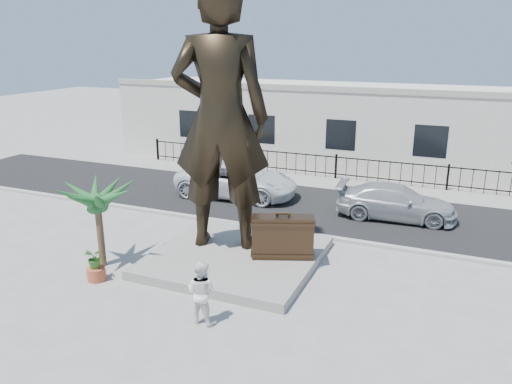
% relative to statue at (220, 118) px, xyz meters
% --- Properties ---
extents(ground, '(100.00, 100.00, 0.00)m').
position_rel_statue_xyz_m(ground, '(1.24, -2.03, -4.60)').
color(ground, '#9E9991').
rests_on(ground, ground).
extents(street, '(40.00, 7.00, 0.01)m').
position_rel_statue_xyz_m(street, '(1.24, 5.97, -4.60)').
color(street, black).
rests_on(street, ground).
extents(curb, '(40.00, 0.25, 0.12)m').
position_rel_statue_xyz_m(curb, '(1.24, 2.47, -4.54)').
color(curb, '#A5A399').
rests_on(curb, ground).
extents(far_sidewalk, '(40.00, 2.50, 0.02)m').
position_rel_statue_xyz_m(far_sidewalk, '(1.24, 9.97, -4.59)').
color(far_sidewalk, '#9E9991').
rests_on(far_sidewalk, ground).
extents(plinth, '(5.20, 5.20, 0.30)m').
position_rel_statue_xyz_m(plinth, '(0.74, -0.53, -4.45)').
color(plinth, gray).
rests_on(plinth, ground).
extents(fence, '(22.00, 0.10, 1.20)m').
position_rel_statue_xyz_m(fence, '(1.24, 10.77, -4.00)').
color(fence, black).
rests_on(fence, ground).
extents(building, '(28.00, 7.00, 4.40)m').
position_rel_statue_xyz_m(building, '(1.24, 14.97, -2.40)').
color(building, silver).
rests_on(building, ground).
extents(statue, '(3.60, 2.87, 8.60)m').
position_rel_statue_xyz_m(statue, '(0.00, 0.00, 0.00)').
color(statue, black).
rests_on(statue, plinth).
extents(suitcase, '(2.04, 1.28, 1.37)m').
position_rel_statue_xyz_m(suitcase, '(2.25, -0.24, -3.62)').
color(suitcase, '#342316').
rests_on(suitcase, plinth).
extents(tourist, '(0.87, 0.70, 1.69)m').
position_rel_statue_xyz_m(tourist, '(1.50, -4.22, -3.76)').
color(tourist, white).
rests_on(tourist, ground).
extents(car_white, '(5.77, 2.93, 1.56)m').
position_rel_statue_xyz_m(car_white, '(-2.23, 5.94, -3.81)').
color(car_white, silver).
rests_on(car_white, street).
extents(car_silver, '(4.86, 2.24, 1.38)m').
position_rel_statue_xyz_m(car_silver, '(5.00, 5.72, -3.90)').
color(car_silver, '#AAADAE').
rests_on(car_silver, street).
extents(worker, '(1.23, 0.87, 1.73)m').
position_rel_statue_xyz_m(worker, '(-3.68, 9.96, -3.71)').
color(worker, '#FFA00D').
rests_on(worker, far_sidewalk).
extents(palm_tree, '(1.80, 1.80, 3.20)m').
position_rel_statue_xyz_m(palm_tree, '(-3.10, -2.49, -4.60)').
color(palm_tree, '#1E5424').
rests_on(palm_tree, ground).
extents(planter, '(0.56, 0.56, 0.40)m').
position_rel_statue_xyz_m(planter, '(-2.59, -3.41, -4.40)').
color(planter, '#AF4D2E').
rests_on(planter, ground).
extents(shrub, '(0.69, 0.64, 0.64)m').
position_rel_statue_xyz_m(shrub, '(-2.59, -3.41, -3.88)').
color(shrub, '#336520').
rests_on(shrub, planter).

